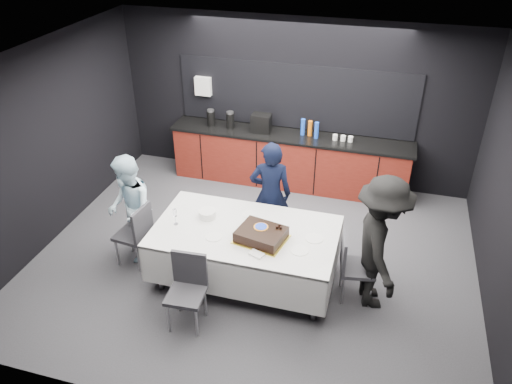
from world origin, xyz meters
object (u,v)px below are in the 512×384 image
chair_left (137,231)px  chair_near (188,285)px  cake_assembly (261,235)px  person_right (380,244)px  champagne_flute (175,214)px  person_left (130,209)px  party_table (245,239)px  person_center (270,195)px  plate_stack (207,214)px  chair_right (352,262)px

chair_left → chair_near: 1.33m
cake_assembly → person_right: person_right is taller
champagne_flute → cake_assembly: bearing=-1.2°
cake_assembly → chair_left: 1.77m
cake_assembly → chair_near: (-0.68, -0.76, -0.32)m
champagne_flute → person_left: bearing=167.5°
party_table → person_right: (1.65, 0.04, 0.24)m
party_table → person_center: 0.90m
person_right → plate_stack: bearing=72.5°
person_center → person_right: 1.76m
chair_left → person_right: bearing=2.3°
plate_stack → chair_left: (-0.94, -0.23, -0.30)m
cake_assembly → plate_stack: (-0.81, 0.28, -0.02)m
chair_left → person_left: bearing=135.9°
cake_assembly → person_center: (-0.14, 1.01, -0.05)m
person_center → person_left: bearing=11.8°
cake_assembly → chair_right: size_ratio=0.74×
champagne_flute → chair_right: size_ratio=0.24×
person_left → party_table: bearing=56.3°
champagne_flute → chair_left: size_ratio=0.24×
plate_stack → chair_right: size_ratio=0.24×
party_table → person_left: 1.65m
party_table → chair_left: chair_left is taller
cake_assembly → person_left: 1.90m
champagne_flute → person_right: bearing=3.3°
champagne_flute → person_right: size_ratio=0.13×
chair_near → person_left: bearing=142.0°
person_center → person_left: size_ratio=1.04×
party_table → person_center: size_ratio=1.44×
plate_stack → chair_near: (0.13, -1.04, -0.30)m
cake_assembly → chair_near: size_ratio=0.74×
plate_stack → person_left: 1.09m
chair_near → person_left: (-1.21, 0.95, 0.24)m
party_table → person_left: size_ratio=1.51×
chair_left → person_center: 1.89m
party_table → chair_near: bearing=-115.8°
chair_left → champagne_flute: bearing=-2.2°
person_center → person_left: 1.93m
chair_near → person_right: size_ratio=0.53×
chair_right → person_right: bearing=-0.2°
party_table → plate_stack: size_ratio=10.27×
chair_near → cake_assembly: bearing=48.2°
plate_stack → chair_left: chair_left is taller
chair_left → chair_right: size_ratio=1.00×
party_table → chair_right: chair_right is taller
cake_assembly → person_center: bearing=98.0°
champagne_flute → chair_right: (2.25, 0.15, -0.40)m
plate_stack → champagne_flute: champagne_flute is taller
cake_assembly → person_center: person_center is taller
chair_right → champagne_flute: bearing=-176.2°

